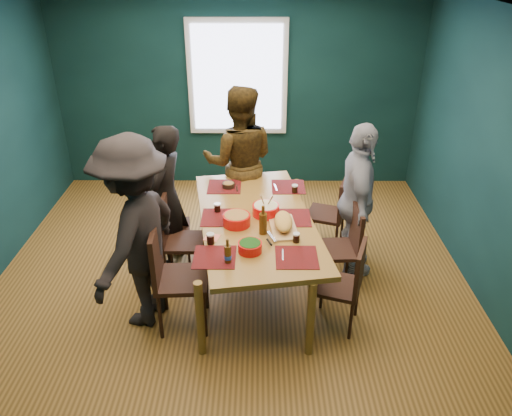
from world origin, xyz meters
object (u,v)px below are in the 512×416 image
at_px(bowl_herbs, 250,247).
at_px(bowl_salad, 237,219).
at_px(bowl_dumpling, 266,209).
at_px(chair_right_mid, 346,242).
at_px(chair_left_far, 165,221).
at_px(chair_right_near, 347,280).
at_px(chair_right_far, 334,208).
at_px(chair_left_near, 170,270).
at_px(person_right, 357,201).
at_px(person_back, 240,162).
at_px(dining_table, 256,225).
at_px(person_near_left, 136,234).
at_px(chair_left_mid, 174,234).
at_px(person_far_left, 166,198).
at_px(cutting_board, 283,223).

bearing_deg(bowl_herbs, bowl_salad, 106.14).
relative_size(bowl_salad, bowl_dumpling, 0.99).
xyz_separation_m(chair_right_mid, bowl_dumpling, (-0.80, 0.06, 0.34)).
height_order(chair_left_far, bowl_salad, bowl_salad).
relative_size(chair_right_near, bowl_dumpling, 3.32).
relative_size(chair_right_far, chair_right_near, 1.02).
height_order(chair_left_near, person_right, person_right).
distance_m(chair_left_far, bowl_herbs, 1.50).
distance_m(chair_right_mid, person_back, 1.64).
height_order(chair_right_far, bowl_herbs, bowl_herbs).
bearing_deg(bowl_dumpling, bowl_herbs, -102.32).
bearing_deg(person_right, dining_table, 110.08).
height_order(dining_table, chair_left_far, chair_left_far).
bearing_deg(chair_left_near, chair_right_mid, 16.59).
height_order(person_near_left, bowl_dumpling, person_near_left).
bearing_deg(chair_right_near, chair_right_far, 106.75).
height_order(bowl_dumpling, bowl_herbs, bowl_dumpling).
relative_size(chair_left_mid, bowl_herbs, 4.34).
distance_m(chair_right_far, chair_right_mid, 0.72).
distance_m(chair_right_mid, bowl_dumpling, 0.87).
xyz_separation_m(dining_table, chair_left_near, (-0.76, -0.59, -0.13)).
bearing_deg(chair_right_far, person_right, -48.21).
height_order(chair_left_near, chair_right_near, chair_left_near).
height_order(chair_right_far, bowl_salad, bowl_salad).
height_order(chair_left_mid, chair_left_near, chair_left_near).
height_order(chair_left_far, person_right, person_right).
distance_m(chair_left_far, chair_left_near, 1.13).
xyz_separation_m(person_far_left, person_back, (0.75, 0.71, 0.11)).
xyz_separation_m(dining_table, chair_left_mid, (-0.84, 0.14, -0.20)).
distance_m(chair_right_near, bowl_salad, 1.17).
bearing_deg(chair_left_far, chair_right_near, -38.87).
relative_size(chair_right_mid, person_back, 0.50).
xyz_separation_m(chair_left_far, chair_right_near, (1.82, -1.11, 0.03)).
xyz_separation_m(chair_right_far, chair_right_near, (-0.05, -1.34, -0.01)).
height_order(chair_left_mid, bowl_salad, bowl_salad).
relative_size(chair_right_mid, person_far_left, 0.57).
distance_m(chair_right_far, person_near_left, 2.32).
bearing_deg(person_near_left, person_back, 171.15).
bearing_deg(chair_left_near, chair_right_near, -3.94).
height_order(chair_left_near, person_back, person_back).
height_order(dining_table, person_near_left, person_near_left).
distance_m(chair_right_far, chair_right_near, 1.34).
xyz_separation_m(person_far_left, person_near_left, (-0.11, -0.94, 0.12)).
relative_size(chair_right_mid, bowl_dumpling, 3.40).
height_order(chair_right_mid, person_back, person_back).
distance_m(chair_right_far, person_far_left, 1.87).
bearing_deg(bowl_herbs, chair_left_mid, 137.17).
bearing_deg(chair_right_far, bowl_dumpling, -120.18).
xyz_separation_m(chair_right_near, cutting_board, (-0.57, 0.41, 0.35)).
distance_m(chair_right_near, cutting_board, 0.78).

